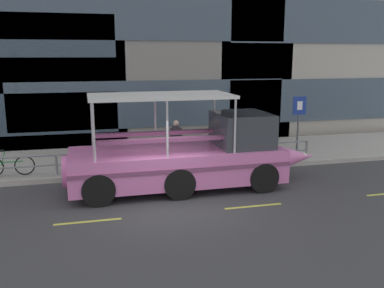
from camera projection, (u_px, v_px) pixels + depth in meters
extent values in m
plane|color=#3D3D3F|center=(169.00, 203.00, 12.82)|extent=(120.00, 120.00, 0.00)
cube|color=#A8A59E|center=(143.00, 158.00, 18.10)|extent=(32.00, 4.80, 0.18)
cube|color=#B2ADA3|center=(152.00, 173.00, 15.74)|extent=(32.00, 0.18, 0.18)
cube|color=#DBD64C|center=(88.00, 222.00, 11.41)|extent=(1.80, 0.12, 0.01)
cube|color=#DBD64C|center=(253.00, 206.00, 12.58)|extent=(1.80, 0.12, 0.01)
cube|color=#2D3D4C|center=(3.00, 115.00, 18.95)|extent=(10.20, 0.06, 1.94)
cube|color=#3D4C5B|center=(154.00, 104.00, 20.55)|extent=(13.48, 0.06, 2.28)
cube|color=#3D4C5B|center=(152.00, 15.00, 19.69)|extent=(13.48, 0.06, 2.28)
cube|color=#3D4C5B|center=(320.00, 100.00, 22.76)|extent=(10.35, 0.06, 2.25)
cube|color=#3D4C5B|center=(325.00, 21.00, 21.91)|extent=(10.35, 0.06, 2.25)
cylinder|color=gray|center=(165.00, 149.00, 16.03)|extent=(11.94, 0.07, 0.07)
cylinder|color=gray|center=(165.00, 158.00, 16.11)|extent=(11.94, 0.06, 0.06)
cylinder|color=gray|center=(56.00, 165.00, 15.14)|extent=(0.09, 0.09, 0.74)
cylinder|color=gray|center=(113.00, 162.00, 15.63)|extent=(0.09, 0.09, 0.74)
cylinder|color=gray|center=(165.00, 158.00, 16.11)|extent=(0.09, 0.09, 0.74)
cylinder|color=gray|center=(215.00, 155.00, 16.59)|extent=(0.09, 0.09, 0.74)
cylinder|color=gray|center=(262.00, 153.00, 17.08)|extent=(0.09, 0.09, 0.74)
cylinder|color=gray|center=(306.00, 150.00, 17.56)|extent=(0.09, 0.09, 0.74)
cylinder|color=#4C4F54|center=(298.00, 127.00, 17.97)|extent=(0.08, 0.08, 2.50)
cube|color=navy|center=(300.00, 106.00, 17.74)|extent=(0.60, 0.04, 0.76)
cube|color=white|center=(300.00, 106.00, 17.72)|extent=(0.24, 0.01, 0.36)
torus|color=black|center=(25.00, 165.00, 15.16)|extent=(0.70, 0.04, 0.70)
cylinder|color=#268C3F|center=(9.00, 162.00, 15.00)|extent=(0.95, 0.04, 0.04)
cylinder|color=#268C3F|center=(3.00, 159.00, 14.93)|extent=(0.19, 0.04, 0.51)
cube|color=black|center=(1.00, 151.00, 14.86)|extent=(0.20, 0.08, 0.06)
cylinder|color=#A5A5AA|center=(22.00, 152.00, 15.04)|extent=(0.03, 0.46, 0.03)
cube|color=pink|center=(177.00, 165.00, 14.15)|extent=(7.02, 2.49, 1.08)
cone|color=pink|center=(294.00, 157.00, 15.20)|extent=(1.58, 1.03, 1.03)
cylinder|color=pink|center=(68.00, 172.00, 13.30)|extent=(0.35, 1.03, 1.03)
cube|color=#783F64|center=(186.00, 170.00, 12.92)|extent=(7.02, 0.04, 0.12)
sphere|color=white|center=(304.00, 155.00, 15.28)|extent=(0.22, 0.22, 0.22)
cube|color=#33383D|center=(242.00, 129.00, 14.48)|extent=(1.76, 2.09, 1.13)
cube|color=silver|center=(160.00, 96.00, 13.55)|extent=(4.56, 2.29, 0.10)
cylinder|color=#B2B2B7|center=(214.00, 117.00, 15.30)|extent=(0.07, 0.07, 1.73)
cylinder|color=#B2B2B7|center=(235.00, 127.00, 13.22)|extent=(0.07, 0.07, 1.73)
cylinder|color=#B2B2B7|center=(155.00, 119.00, 14.77)|extent=(0.07, 0.07, 1.73)
cylinder|color=#B2B2B7|center=(167.00, 130.00, 12.70)|extent=(0.07, 0.07, 1.73)
cylinder|color=#B2B2B7|center=(92.00, 121.00, 14.25)|extent=(0.07, 0.07, 1.73)
cylinder|color=#B2B2B7|center=(94.00, 133.00, 12.17)|extent=(0.07, 0.07, 1.73)
cube|color=#783F64|center=(158.00, 133.00, 14.39)|extent=(4.20, 0.28, 0.12)
cube|color=#783F64|center=(164.00, 140.00, 13.25)|extent=(4.20, 0.28, 0.12)
cylinder|color=black|center=(239.00, 161.00, 15.94)|extent=(1.00, 0.28, 1.00)
cylinder|color=black|center=(263.00, 178.00, 13.77)|extent=(1.00, 0.28, 1.00)
cylinder|color=black|center=(166.00, 166.00, 15.26)|extent=(1.00, 0.28, 1.00)
cylinder|color=black|center=(179.00, 184.00, 13.09)|extent=(1.00, 0.28, 1.00)
cylinder|color=black|center=(96.00, 170.00, 14.66)|extent=(1.00, 0.28, 1.00)
cylinder|color=black|center=(99.00, 190.00, 12.49)|extent=(1.00, 0.28, 1.00)
cylinder|color=black|center=(238.00, 149.00, 17.69)|extent=(0.10, 0.10, 0.75)
cylinder|color=black|center=(236.00, 148.00, 17.82)|extent=(0.10, 0.10, 0.75)
cube|color=navy|center=(237.00, 134.00, 17.62)|extent=(0.24, 0.32, 0.53)
cylinder|color=navy|center=(240.00, 135.00, 17.47)|extent=(0.07, 0.07, 0.48)
cylinder|color=navy|center=(234.00, 134.00, 17.78)|extent=(0.07, 0.07, 0.48)
sphere|color=beige|center=(237.00, 124.00, 17.54)|extent=(0.21, 0.21, 0.21)
cylinder|color=#47423D|center=(178.00, 152.00, 16.86)|extent=(0.11, 0.11, 0.86)
cylinder|color=#47423D|center=(174.00, 152.00, 16.88)|extent=(0.11, 0.11, 0.86)
cube|color=#38383D|center=(176.00, 134.00, 16.72)|extent=(0.37, 0.30, 0.61)
cylinder|color=#38383D|center=(181.00, 135.00, 16.69)|extent=(0.07, 0.07, 0.55)
cylinder|color=#38383D|center=(171.00, 135.00, 16.76)|extent=(0.07, 0.07, 0.55)
sphere|color=beige|center=(176.00, 123.00, 16.63)|extent=(0.24, 0.24, 0.24)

